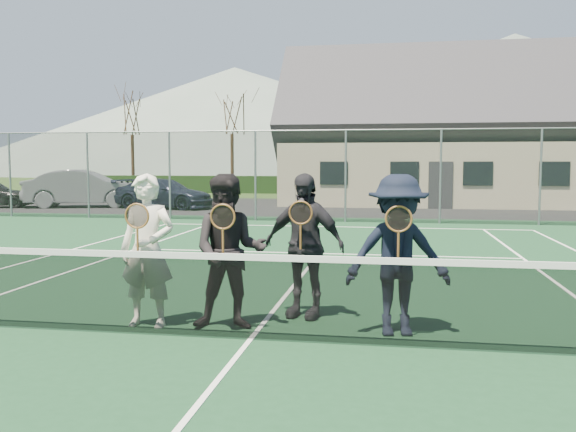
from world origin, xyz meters
name	(u,v)px	position (x,y,z in m)	size (l,w,h in m)	color
ground	(357,208)	(0.00, 20.00, 0.00)	(220.00, 220.00, 0.00)	#284217
court_surface	(250,341)	(0.00, 0.00, 0.01)	(30.00, 30.00, 0.02)	#14381E
tarmac_carpark	(266,207)	(-4.00, 20.00, 0.01)	(40.00, 12.00, 0.01)	black
hedge_row	(368,185)	(0.00, 32.00, 0.55)	(40.00, 1.20, 1.10)	black
hill_west	(235,121)	(-25.00, 95.00, 9.00)	(110.00, 110.00, 18.00)	slate
hill_centre	(513,105)	(20.00, 95.00, 11.00)	(120.00, 120.00, 22.00)	#506058
car_b	(85,188)	(-11.81, 18.47, 0.82)	(1.74, 5.00, 1.65)	gray
car_c	(164,194)	(-8.07, 18.29, 0.63)	(1.78, 4.37, 1.27)	black
court_markings	(250,339)	(0.00, 0.00, 0.02)	(11.03, 23.83, 0.01)	white
tennis_net	(250,293)	(0.00, 0.00, 0.54)	(11.68, 0.08, 1.10)	slate
perimeter_fence	(346,176)	(0.00, 13.50, 1.52)	(30.07, 0.07, 3.02)	slate
clubhouse	(446,120)	(4.00, 24.00, 3.99)	(15.60, 8.20, 7.70)	beige
tree_a	(132,106)	(-16.00, 33.00, 5.79)	(3.20, 3.20, 7.77)	#341D12
tree_b	(232,104)	(-9.00, 33.00, 5.79)	(3.20, 3.20, 7.77)	#351E13
tree_c	(402,101)	(2.00, 33.00, 5.79)	(3.20, 3.20, 7.77)	#3D2916
tree_d	(571,99)	(12.00, 33.00, 5.79)	(3.20, 3.20, 7.77)	#342112
player_a	(147,250)	(-1.32, 0.36, 0.92)	(0.67, 0.51, 1.80)	white
player_b	(229,252)	(-0.34, 0.42, 0.92)	(0.97, 0.81, 1.80)	black
player_c	(304,245)	(0.43, 1.10, 0.92)	(1.13, 0.69, 1.80)	black
player_d	(398,255)	(1.57, 0.49, 0.92)	(1.26, 0.85, 1.80)	black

